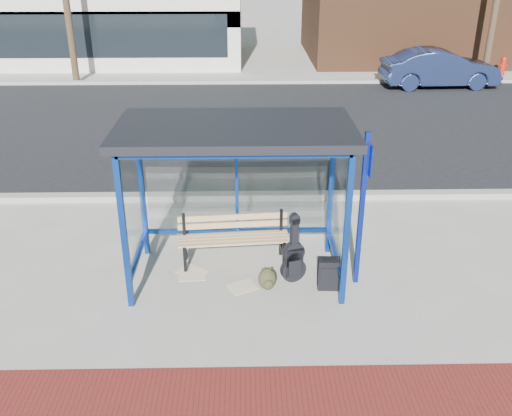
{
  "coord_description": "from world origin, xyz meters",
  "views": [
    {
      "loc": [
        0.14,
        -7.55,
        4.71
      ],
      "look_at": [
        0.29,
        0.2,
        1.07
      ],
      "focal_mm": 40.0,
      "sensor_mm": 36.0,
      "label": 1
    }
  ],
  "objects_px": {
    "parked_car": "(440,68)",
    "guitar_bag": "(293,258)",
    "fire_hydrant": "(503,66)",
    "bench": "(234,235)",
    "backpack": "(267,280)",
    "suitcase": "(328,274)"
  },
  "relations": [
    {
      "from": "suitcase",
      "to": "backpack",
      "type": "height_order",
      "value": "suitcase"
    },
    {
      "from": "bench",
      "to": "backpack",
      "type": "height_order",
      "value": "bench"
    },
    {
      "from": "parked_car",
      "to": "fire_hydrant",
      "type": "height_order",
      "value": "parked_car"
    },
    {
      "from": "bench",
      "to": "guitar_bag",
      "type": "height_order",
      "value": "guitar_bag"
    },
    {
      "from": "fire_hydrant",
      "to": "guitar_bag",
      "type": "bearing_deg",
      "value": -122.53
    },
    {
      "from": "parked_car",
      "to": "guitar_bag",
      "type": "bearing_deg",
      "value": 151.81
    },
    {
      "from": "bench",
      "to": "guitar_bag",
      "type": "bearing_deg",
      "value": -38.43
    },
    {
      "from": "guitar_bag",
      "to": "fire_hydrant",
      "type": "bearing_deg",
      "value": 38.12
    },
    {
      "from": "guitar_bag",
      "to": "fire_hydrant",
      "type": "distance_m",
      "value": 16.98
    },
    {
      "from": "suitcase",
      "to": "guitar_bag",
      "type": "bearing_deg",
      "value": 158.34
    },
    {
      "from": "backpack",
      "to": "fire_hydrant",
      "type": "bearing_deg",
      "value": 49.09
    },
    {
      "from": "parked_car",
      "to": "fire_hydrant",
      "type": "bearing_deg",
      "value": -62.29
    },
    {
      "from": "bench",
      "to": "fire_hydrant",
      "type": "distance_m",
      "value": 16.99
    },
    {
      "from": "guitar_bag",
      "to": "backpack",
      "type": "relative_size",
      "value": 3.3
    },
    {
      "from": "guitar_bag",
      "to": "suitcase",
      "type": "xyz_separation_m",
      "value": [
        0.5,
        -0.23,
        -0.14
      ]
    },
    {
      "from": "guitar_bag",
      "to": "parked_car",
      "type": "distance_m",
      "value": 14.0
    },
    {
      "from": "guitar_bag",
      "to": "bench",
      "type": "bearing_deg",
      "value": 126.91
    },
    {
      "from": "bench",
      "to": "guitar_bag",
      "type": "relative_size",
      "value": 1.67
    },
    {
      "from": "guitar_bag",
      "to": "parked_car",
      "type": "bearing_deg",
      "value": 44.7
    },
    {
      "from": "fire_hydrant",
      "to": "suitcase",
      "type": "bearing_deg",
      "value": -120.69
    },
    {
      "from": "backpack",
      "to": "bench",
      "type": "bearing_deg",
      "value": 114.03
    },
    {
      "from": "backpack",
      "to": "parked_car",
      "type": "height_order",
      "value": "parked_car"
    }
  ]
}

